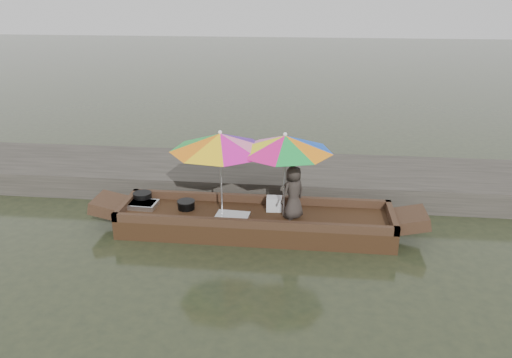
# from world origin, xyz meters

# --- Properties ---
(water) EXTENTS (80.00, 80.00, 0.00)m
(water) POSITION_xyz_m (0.00, 0.00, 0.00)
(water) COLOR black
(water) RESTS_ON ground
(dock) EXTENTS (22.00, 2.20, 0.50)m
(dock) POSITION_xyz_m (0.00, 2.20, 0.25)
(dock) COLOR #2D2B26
(dock) RESTS_ON ground
(boat_hull) EXTENTS (4.93, 1.20, 0.35)m
(boat_hull) POSITION_xyz_m (0.00, 0.00, 0.17)
(boat_hull) COLOR black
(boat_hull) RESTS_ON water
(cooking_pot) EXTENTS (0.35, 0.35, 0.19)m
(cooking_pot) POSITION_xyz_m (-2.22, 0.34, 0.44)
(cooking_pot) COLOR black
(cooking_pot) RESTS_ON boat_hull
(tray_crayfish) EXTENTS (0.61, 0.44, 0.09)m
(tray_crayfish) POSITION_xyz_m (-2.17, 0.10, 0.39)
(tray_crayfish) COLOR silver
(tray_crayfish) RESTS_ON boat_hull
(tray_scallop) EXTENTS (0.61, 0.45, 0.06)m
(tray_scallop) POSITION_xyz_m (-0.39, -0.20, 0.38)
(tray_scallop) COLOR silver
(tray_scallop) RESTS_ON boat_hull
(charcoal_grill) EXTENTS (0.31, 0.31, 0.15)m
(charcoal_grill) POSITION_xyz_m (-1.30, 0.10, 0.42)
(charcoal_grill) COLOR black
(charcoal_grill) RESTS_ON boat_hull
(supply_bag) EXTENTS (0.29, 0.23, 0.26)m
(supply_bag) POSITION_xyz_m (0.32, 0.23, 0.48)
(supply_bag) COLOR silver
(supply_bag) RESTS_ON boat_hull
(vendor) EXTENTS (0.56, 0.56, 0.98)m
(vendor) POSITION_xyz_m (0.68, -0.06, 0.84)
(vendor) COLOR #2D2723
(vendor) RESTS_ON boat_hull
(umbrella_bow) EXTENTS (2.15, 2.15, 1.55)m
(umbrella_bow) POSITION_xyz_m (-0.61, 0.00, 1.12)
(umbrella_bow) COLOR #5214A5
(umbrella_bow) RESTS_ON boat_hull
(umbrella_stern) EXTENTS (1.85, 1.85, 1.55)m
(umbrella_stern) POSITION_xyz_m (0.51, 0.00, 1.12)
(umbrella_stern) COLOR blue
(umbrella_stern) RESTS_ON boat_hull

